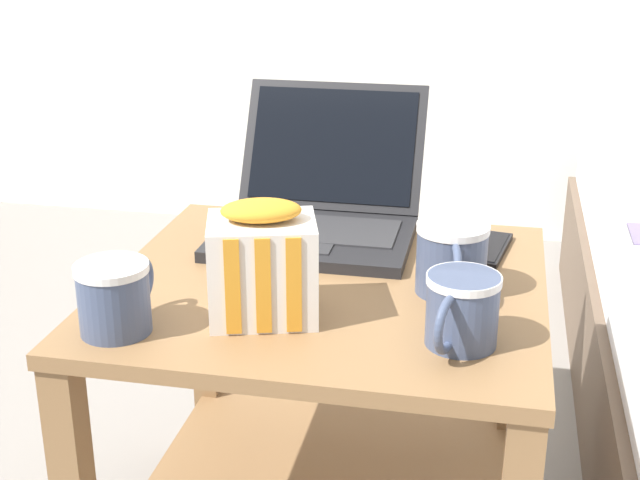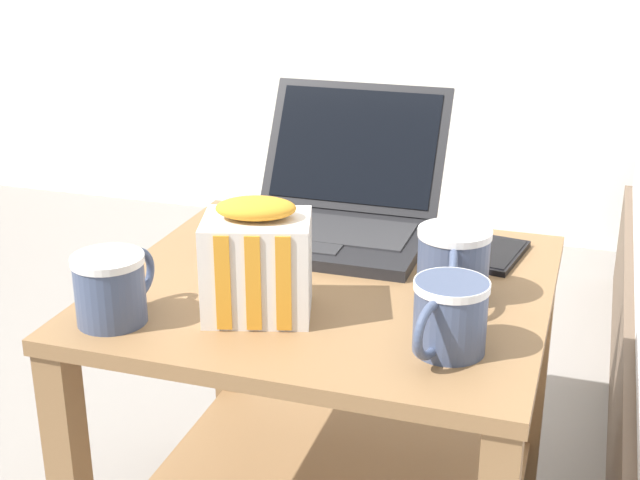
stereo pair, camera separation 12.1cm
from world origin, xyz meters
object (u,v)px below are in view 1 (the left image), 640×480
Objects in this scene: mug_front_left at (115,293)px; snack_bag at (262,264)px; cell_phone at (482,248)px; laptop at (319,206)px; mug_mid_center at (452,256)px; mug_front_right at (462,307)px.

snack_bag is (0.17, 0.08, 0.02)m from mug_front_left.
mug_front_left reaches higher than cell_phone.
mug_front_left is (-0.18, -0.41, 0.01)m from laptop.
mug_mid_center is 0.93× the size of cell_phone.
mug_front_right is at bearing -92.63° from cell_phone.
laptop reaches higher than mug_front_right.
snack_bag is at bearing -132.64° from cell_phone.
mug_mid_center reaches higher than mug_front_right.
mug_mid_center is (0.23, -0.21, 0.01)m from laptop.
laptop is at bearing 138.15° from mug_mid_center.
mug_front_right is 0.16m from mug_mid_center.
mug_front_left is 0.82× the size of snack_bag.
laptop is 0.27m from cell_phone.
mug_front_right is at bearing 6.57° from mug_front_left.
mug_mid_center is at bearing 26.51° from mug_front_left.
mug_mid_center is at bearing 27.68° from snack_bag.
snack_bag is at bearing -152.32° from mug_mid_center.
cell_phone is at bearing 40.24° from mug_front_left.
laptop is 2.62× the size of mug_front_left.
cell_phone is (0.27, -0.03, -0.04)m from laptop.
mug_mid_center is 0.88× the size of snack_bag.
cell_phone is (0.27, 0.30, -0.07)m from snack_bag.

